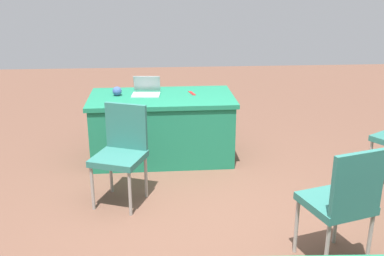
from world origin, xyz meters
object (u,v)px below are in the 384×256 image
Objects in this scene: laptop_silver at (146,91)px; scissors_red at (192,93)px; yarn_ball at (117,91)px; table_foreground at (162,127)px; chair_tucked_right at (122,148)px; chair_tucked_left at (343,199)px.

laptop_silver is 1.89× the size of scissors_red.
laptop_silver reaches higher than yarn_ball.
scissors_red is at bearing -166.60° from table_foreground.
laptop_silver reaches higher than chair_tucked_right.
scissors_red is (-0.88, -0.03, -0.05)m from yarn_ball.
scissors_red reaches higher than table_foreground.
laptop_silver is at bearing -79.57° from chair_tucked_right.
laptop_silver is at bearing -104.01° from scissors_red.
table_foreground is 9.38× the size of scissors_red.
laptop_silver is at bearing 105.17° from chair_tucked_left.
chair_tucked_left reaches higher than laptop_silver.
chair_tucked_right reaches higher than table_foreground.
laptop_silver is 0.54m from scissors_red.
table_foreground is 2.61m from chair_tucked_left.
scissors_red is at bearing 94.69° from chair_tucked_left.
chair_tucked_left is at bearing 126.62° from laptop_silver.
chair_tucked_left is 2.77m from laptop_silver.
chair_tucked_left is 2.53m from scissors_red.
table_foreground is 1.79× the size of chair_tucked_right.
chair_tucked_right is 1.40m from scissors_red.
chair_tucked_right is 5.25× the size of scissors_red.
chair_tucked_right is (0.39, 1.07, 0.16)m from table_foreground.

